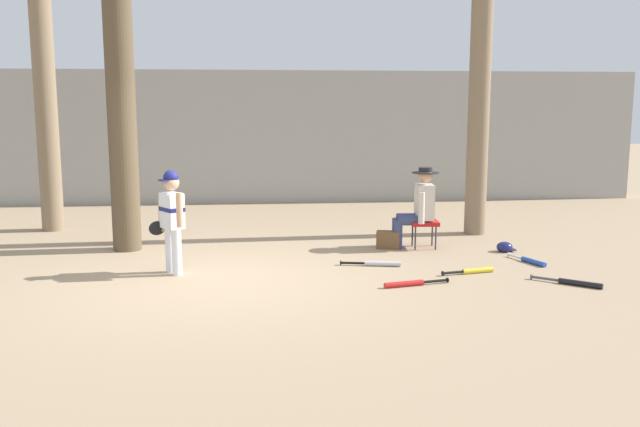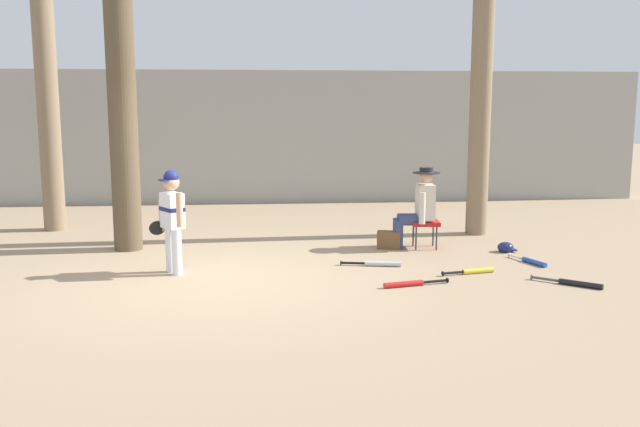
{
  "view_description": "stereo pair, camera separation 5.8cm",
  "coord_description": "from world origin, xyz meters",
  "px_view_note": "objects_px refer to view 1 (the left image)",
  "views": [
    {
      "loc": [
        0.48,
        -7.87,
        2.05
      ],
      "look_at": [
        1.25,
        0.37,
        0.75
      ],
      "focal_mm": 37.55,
      "sensor_mm": 36.0,
      "label": 1
    },
    {
      "loc": [
        0.53,
        -7.87,
        2.05
      ],
      "look_at": [
        1.25,
        0.37,
        0.75
      ],
      "focal_mm": 37.55,
      "sensor_mm": 36.0,
      "label": 2
    }
  ],
  "objects_px": {
    "folding_stool": "(424,224)",
    "tree_far_left": "(42,48)",
    "bat_yellow_trainer": "(474,271)",
    "bat_black_composite": "(575,283)",
    "seated_spectator": "(418,205)",
    "bat_aluminum_silver": "(378,264)",
    "bat_blue_youth": "(530,261)",
    "batting_helmet_navy": "(505,247)",
    "handbag_beside_stool": "(388,240)",
    "tree_behind_spectator": "(480,75)",
    "bat_red_barrel": "(409,283)",
    "young_ballplayer": "(171,215)",
    "tree_near_player": "(121,100)"
  },
  "relations": [
    {
      "from": "bat_black_composite",
      "to": "batting_helmet_navy",
      "type": "distance_m",
      "value": 1.9
    },
    {
      "from": "handbag_beside_stool",
      "to": "bat_yellow_trainer",
      "type": "bearing_deg",
      "value": -63.97
    },
    {
      "from": "bat_aluminum_silver",
      "to": "bat_blue_youth",
      "type": "xyz_separation_m",
      "value": [
        2.07,
        -0.03,
        0.0
      ]
    },
    {
      "from": "bat_yellow_trainer",
      "to": "batting_helmet_navy",
      "type": "height_order",
      "value": "batting_helmet_navy"
    },
    {
      "from": "handbag_beside_stool",
      "to": "tree_far_left",
      "type": "relative_size",
      "value": 0.05
    },
    {
      "from": "bat_blue_youth",
      "to": "folding_stool",
      "type": "bearing_deg",
      "value": 135.98
    },
    {
      "from": "young_ballplayer",
      "to": "seated_spectator",
      "type": "height_order",
      "value": "young_ballplayer"
    },
    {
      "from": "folding_stool",
      "to": "bat_aluminum_silver",
      "type": "bearing_deg",
      "value": -129.06
    },
    {
      "from": "tree_near_player",
      "to": "bat_black_composite",
      "type": "bearing_deg",
      "value": -24.56
    },
    {
      "from": "bat_red_barrel",
      "to": "bat_yellow_trainer",
      "type": "distance_m",
      "value": 1.09
    },
    {
      "from": "folding_stool",
      "to": "young_ballplayer",
      "type": "bearing_deg",
      "value": -160.47
    },
    {
      "from": "bat_yellow_trainer",
      "to": "bat_black_composite",
      "type": "bearing_deg",
      "value": -34.48
    },
    {
      "from": "bat_black_composite",
      "to": "handbag_beside_stool",
      "type": "bearing_deg",
      "value": 127.86
    },
    {
      "from": "tree_behind_spectator",
      "to": "bat_blue_youth",
      "type": "distance_m",
      "value": 3.37
    },
    {
      "from": "tree_near_player",
      "to": "bat_black_composite",
      "type": "distance_m",
      "value": 6.52
    },
    {
      "from": "bat_blue_youth",
      "to": "bat_aluminum_silver",
      "type": "bearing_deg",
      "value": 179.04
    },
    {
      "from": "handbag_beside_stool",
      "to": "tree_behind_spectator",
      "type": "bearing_deg",
      "value": 32.43
    },
    {
      "from": "bat_blue_youth",
      "to": "seated_spectator",
      "type": "bearing_deg",
      "value": 138.06
    },
    {
      "from": "seated_spectator",
      "to": "bat_blue_youth",
      "type": "height_order",
      "value": "seated_spectator"
    },
    {
      "from": "tree_far_left",
      "to": "bat_blue_youth",
      "type": "relative_size",
      "value": 9.48
    },
    {
      "from": "handbag_beside_stool",
      "to": "bat_red_barrel",
      "type": "relative_size",
      "value": 0.42
    },
    {
      "from": "young_ballplayer",
      "to": "folding_stool",
      "type": "bearing_deg",
      "value": 19.53
    },
    {
      "from": "tree_near_player",
      "to": "bat_aluminum_silver",
      "type": "distance_m",
      "value": 4.31
    },
    {
      "from": "tree_behind_spectator",
      "to": "handbag_beside_stool",
      "type": "relative_size",
      "value": 16.65
    },
    {
      "from": "seated_spectator",
      "to": "bat_yellow_trainer",
      "type": "distance_m",
      "value": 1.76
    },
    {
      "from": "bat_aluminum_silver",
      "to": "bat_yellow_trainer",
      "type": "xyz_separation_m",
      "value": [
        1.13,
        -0.5,
        0.0
      ]
    },
    {
      "from": "bat_yellow_trainer",
      "to": "seated_spectator",
      "type": "bearing_deg",
      "value": 101.86
    },
    {
      "from": "bat_red_barrel",
      "to": "batting_helmet_navy",
      "type": "relative_size",
      "value": 2.97
    },
    {
      "from": "folding_stool",
      "to": "handbag_beside_stool",
      "type": "xyz_separation_m",
      "value": [
        -0.54,
        -0.0,
        -0.23
      ]
    },
    {
      "from": "folding_stool",
      "to": "tree_far_left",
      "type": "height_order",
      "value": "tree_far_left"
    },
    {
      "from": "seated_spectator",
      "to": "bat_black_composite",
      "type": "distance_m",
      "value": 2.72
    },
    {
      "from": "folding_stool",
      "to": "bat_red_barrel",
      "type": "height_order",
      "value": "folding_stool"
    },
    {
      "from": "folding_stool",
      "to": "seated_spectator",
      "type": "bearing_deg",
      "value": 174.95
    },
    {
      "from": "batting_helmet_navy",
      "to": "seated_spectator",
      "type": "bearing_deg",
      "value": 161.43
    },
    {
      "from": "tree_far_left",
      "to": "young_ballplayer",
      "type": "bearing_deg",
      "value": -53.84
    },
    {
      "from": "folding_stool",
      "to": "batting_helmet_navy",
      "type": "relative_size",
      "value": 1.58
    },
    {
      "from": "young_ballplayer",
      "to": "batting_helmet_navy",
      "type": "distance_m",
      "value": 4.76
    },
    {
      "from": "young_ballplayer",
      "to": "seated_spectator",
      "type": "bearing_deg",
      "value": 20.17
    },
    {
      "from": "seated_spectator",
      "to": "tree_behind_spectator",
      "type": "bearing_deg",
      "value": 40.52
    },
    {
      "from": "young_ballplayer",
      "to": "folding_stool",
      "type": "xyz_separation_m",
      "value": [
        3.53,
        1.25,
        -0.38
      ]
    },
    {
      "from": "tree_near_player",
      "to": "seated_spectator",
      "type": "xyz_separation_m",
      "value": [
        4.27,
        -0.27,
        -1.53
      ]
    },
    {
      "from": "tree_near_player",
      "to": "bat_yellow_trainer",
      "type": "relative_size",
      "value": 7.08
    },
    {
      "from": "tree_far_left",
      "to": "bat_aluminum_silver",
      "type": "relative_size",
      "value": 8.25
    },
    {
      "from": "young_ballplayer",
      "to": "bat_aluminum_silver",
      "type": "xyz_separation_m",
      "value": [
        2.64,
        0.15,
        -0.71
      ]
    },
    {
      "from": "young_ballplayer",
      "to": "folding_stool",
      "type": "height_order",
      "value": "young_ballplayer"
    },
    {
      "from": "handbag_beside_stool",
      "to": "batting_helmet_navy",
      "type": "bearing_deg",
      "value": -13.35
    },
    {
      "from": "tree_behind_spectator",
      "to": "handbag_beside_stool",
      "type": "distance_m",
      "value": 3.15
    },
    {
      "from": "bat_red_barrel",
      "to": "bat_blue_youth",
      "type": "height_order",
      "value": "same"
    },
    {
      "from": "handbag_beside_stool",
      "to": "batting_helmet_navy",
      "type": "relative_size",
      "value": 1.24
    },
    {
      "from": "handbag_beside_stool",
      "to": "bat_red_barrel",
      "type": "height_order",
      "value": "handbag_beside_stool"
    }
  ]
}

